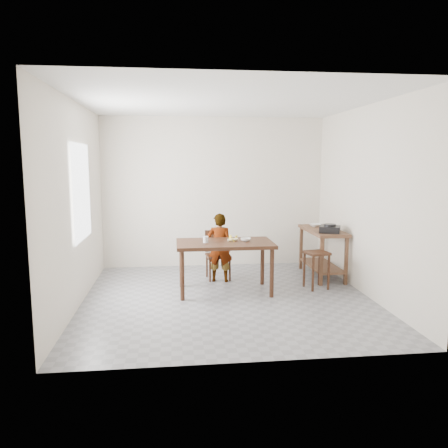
{
  "coord_description": "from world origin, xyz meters",
  "views": [
    {
      "loc": [
        -0.73,
        -5.91,
        1.92
      ],
      "look_at": [
        0.0,
        0.4,
        1.0
      ],
      "focal_mm": 35.0,
      "sensor_mm": 36.0,
      "label": 1
    }
  ],
  "objects": [
    {
      "name": "dining_table",
      "position": [
        0.0,
        0.3,
        0.38
      ],
      "size": [
        1.4,
        0.8,
        0.75
      ],
      "primitive_type": null,
      "color": "#371D11",
      "rests_on": "floor"
    },
    {
      "name": "child",
      "position": [
        -0.02,
        0.88,
        0.55
      ],
      "size": [
        0.45,
        0.34,
        1.1
      ],
      "primitive_type": "imported",
      "rotation": [
        0.0,
        0.0,
        2.94
      ],
      "color": "white",
      "rests_on": "floor"
    },
    {
      "name": "dining_chair",
      "position": [
        -0.02,
        1.03,
        0.39
      ],
      "size": [
        0.41,
        0.41,
        0.78
      ],
      "primitive_type": null,
      "rotation": [
        0.0,
        0.0,
        0.08
      ],
      "color": "#371D11",
      "rests_on": "floor"
    },
    {
      "name": "banana",
      "position": [
        0.12,
        0.34,
        0.78
      ],
      "size": [
        0.19,
        0.15,
        0.06
      ],
      "primitive_type": null,
      "rotation": [
        0.0,
        0.0,
        0.15
      ],
      "color": "gold",
      "rests_on": "dining_table"
    },
    {
      "name": "ceiling",
      "position": [
        0.0,
        0.0,
        2.72
      ],
      "size": [
        4.0,
        4.0,
        0.04
      ],
      "primitive_type": "cube",
      "color": "white",
      "rests_on": "wall_back"
    },
    {
      "name": "wall_back",
      "position": [
        0.0,
        2.02,
        1.35
      ],
      "size": [
        4.0,
        0.04,
        2.7
      ],
      "primitive_type": "cube",
      "color": "silver",
      "rests_on": "ground"
    },
    {
      "name": "wall_front",
      "position": [
        0.0,
        -2.02,
        1.35
      ],
      "size": [
        4.0,
        0.04,
        2.7
      ],
      "primitive_type": "cube",
      "color": "silver",
      "rests_on": "ground"
    },
    {
      "name": "floor",
      "position": [
        0.0,
        0.0,
        -0.02
      ],
      "size": [
        4.0,
        4.0,
        0.04
      ],
      "primitive_type": "cube",
      "color": "gray",
      "rests_on": "ground"
    },
    {
      "name": "glass_tumbler",
      "position": [
        -0.28,
        0.28,
        0.8
      ],
      "size": [
        0.1,
        0.1,
        0.09
      ],
      "primitive_type": "cylinder",
      "rotation": [
        0.0,
        0.0,
        -0.35
      ],
      "color": "silver",
      "rests_on": "dining_table"
    },
    {
      "name": "serving_bowl",
      "position": [
        1.69,
        1.28,
        0.83
      ],
      "size": [
        0.27,
        0.27,
        0.05
      ],
      "primitive_type": "imported",
      "rotation": [
        0.0,
        0.0,
        0.39
      ],
      "color": "silver",
      "rests_on": "prep_counter"
    },
    {
      "name": "small_bowl",
      "position": [
        0.31,
        0.33,
        0.77
      ],
      "size": [
        0.17,
        0.17,
        0.05
      ],
      "primitive_type": "imported",
      "rotation": [
        0.0,
        0.0,
        -0.09
      ],
      "color": "silver",
      "rests_on": "dining_table"
    },
    {
      "name": "window_pane",
      "position": [
        -1.97,
        0.2,
        1.5
      ],
      "size": [
        0.02,
        1.1,
        1.3
      ],
      "primitive_type": "cube",
      "color": "white",
      "rests_on": "wall_left"
    },
    {
      "name": "gas_burner",
      "position": [
        1.71,
        0.66,
        0.85
      ],
      "size": [
        0.41,
        0.41,
        0.1
      ],
      "primitive_type": "cube",
      "rotation": [
        0.0,
        0.0,
        -0.42
      ],
      "color": "black",
      "rests_on": "prep_counter"
    },
    {
      "name": "stool",
      "position": [
        1.4,
        0.33,
        0.28
      ],
      "size": [
        0.38,
        0.38,
        0.57
      ],
      "primitive_type": null,
      "rotation": [
        0.0,
        0.0,
        0.21
      ],
      "color": "#371D11",
      "rests_on": "floor"
    },
    {
      "name": "prep_counter",
      "position": [
        1.72,
        1.0,
        0.4
      ],
      "size": [
        0.5,
        1.2,
        0.8
      ],
      "primitive_type": null,
      "color": "brown",
      "rests_on": "floor"
    },
    {
      "name": "wall_right",
      "position": [
        2.02,
        0.0,
        1.35
      ],
      "size": [
        0.04,
        4.0,
        2.7
      ],
      "primitive_type": "cube",
      "color": "silver",
      "rests_on": "ground"
    },
    {
      "name": "wall_left",
      "position": [
        -2.02,
        0.0,
        1.35
      ],
      "size": [
        0.04,
        4.0,
        2.7
      ],
      "primitive_type": "cube",
      "color": "silver",
      "rests_on": "ground"
    }
  ]
}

